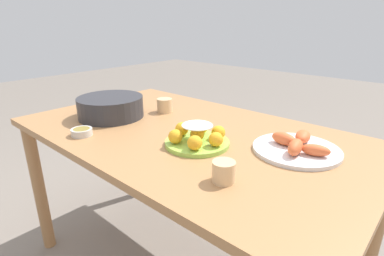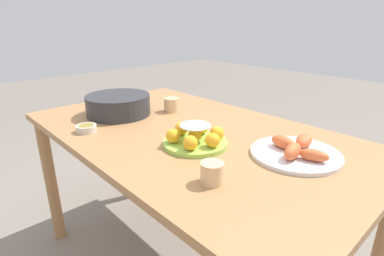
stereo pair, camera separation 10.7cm
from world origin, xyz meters
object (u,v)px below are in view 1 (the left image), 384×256
object	(u,v)px
serving_bowl	(111,106)
cup_near	(165,105)
dining_table	(188,151)
cup_far	(224,172)
cake_plate	(197,137)
sauce_bowl	(82,132)
seafood_platter	(297,147)

from	to	relation	value
serving_bowl	cup_near	xyz separation A→B (m)	(-0.13, -0.23, -0.02)
dining_table	cup_far	xyz separation A→B (m)	(-0.36, 0.24, 0.12)
cake_plate	sauce_bowl	world-z (taller)	cake_plate
cake_plate	serving_bowl	world-z (taller)	serving_bowl
dining_table	seafood_platter	xyz separation A→B (m)	(-0.43, -0.10, 0.11)
dining_table	serving_bowl	size ratio (longest dim) A/B	4.82
dining_table	sauce_bowl	size ratio (longest dim) A/B	17.61
serving_bowl	cup_far	distance (m)	0.78
cake_plate	cup_near	bearing A→B (deg)	-27.78
cake_plate	sauce_bowl	xyz separation A→B (m)	(0.41, 0.24, -0.02)
cup_near	seafood_platter	bearing A→B (deg)	178.12
dining_table	cup_far	world-z (taller)	cup_far
serving_bowl	cup_near	distance (m)	0.26
serving_bowl	cup_far	xyz separation A→B (m)	(-0.77, 0.14, -0.02)
cake_plate	cup_near	size ratio (longest dim) A/B	3.14
dining_table	serving_bowl	bearing A→B (deg)	13.92
sauce_bowl	cake_plate	bearing A→B (deg)	-150.06
dining_table	cup_near	xyz separation A→B (m)	(0.27, -0.13, 0.13)
seafood_platter	cup_near	distance (m)	0.71
serving_bowl	seafood_platter	bearing A→B (deg)	-166.33
seafood_platter	sauce_bowl	bearing A→B (deg)	30.72
dining_table	cake_plate	size ratio (longest dim) A/B	6.13
serving_bowl	sauce_bowl	size ratio (longest dim) A/B	3.66
cake_plate	cup_near	xyz separation A→B (m)	(0.40, -0.21, 0.00)
cake_plate	serving_bowl	bearing A→B (deg)	1.67
dining_table	cup_near	size ratio (longest dim) A/B	19.27
serving_bowl	dining_table	bearing A→B (deg)	-166.08
serving_bowl	cup_near	world-z (taller)	serving_bowl
cake_plate	serving_bowl	xyz separation A→B (m)	(0.53, 0.02, 0.02)
cake_plate	sauce_bowl	bearing A→B (deg)	29.94
cup_near	cup_far	size ratio (longest dim) A/B	1.13
serving_bowl	sauce_bowl	distance (m)	0.26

